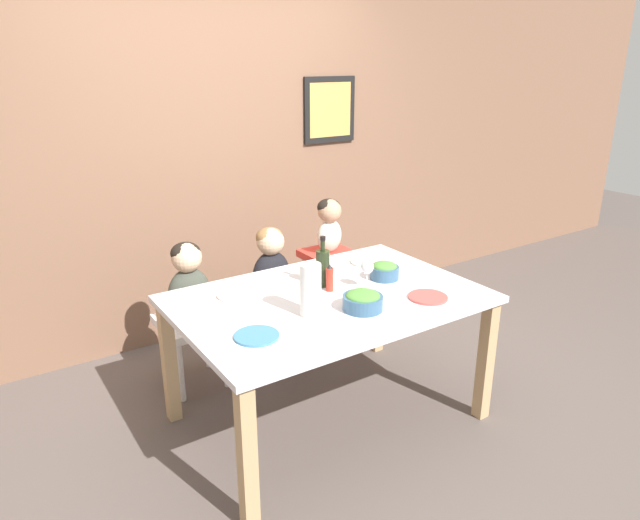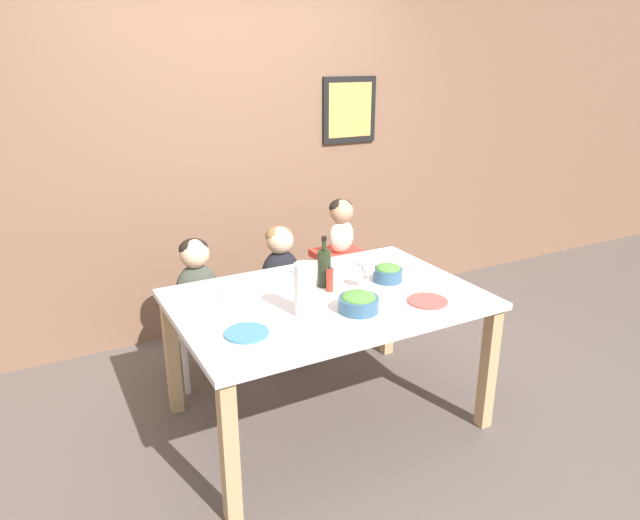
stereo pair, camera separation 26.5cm
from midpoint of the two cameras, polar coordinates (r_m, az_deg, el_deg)
The scene contains 19 objects.
ground_plane at distance 3.41m, azimuth 2.98°, elevation -15.45°, with size 14.00×14.00×0.00m, color #564C47.
wall_back at distance 4.15m, azimuth -7.26°, elevation 11.05°, with size 10.00×0.09×2.70m.
dining_table at distance 3.08m, azimuth 3.20°, elevation -5.22°, with size 1.60×1.08×0.76m.
chair_far_left at distance 3.65m, azimuth -9.89°, elevation -6.38°, with size 0.39×0.41×0.45m.
chair_far_center at distance 3.84m, azimuth -1.91°, elevation -4.73°, with size 0.39×0.41×0.45m.
chair_right_highchair at distance 3.98m, azimuth 3.99°, elevation -1.31°, with size 0.33×0.35×0.69m.
person_child_left at distance 3.52m, azimuth -10.21°, elevation -1.45°, with size 0.26×0.19×0.49m.
person_child_center at distance 3.71m, azimuth -1.98°, elevation 0.01°, with size 0.26×0.19×0.49m.
person_baby_right at distance 3.87m, azimuth 4.10°, elevation 3.93°, with size 0.19×0.17×0.37m.
wine_bottle at distance 3.14m, azimuth 2.84°, elevation -0.73°, with size 0.08×0.08×0.29m.
paper_towel_roll at distance 2.78m, azimuth 1.21°, elevation -3.00°, with size 0.11×0.11×0.27m.
wine_glass_near at distance 3.11m, azimuth 7.29°, elevation -0.94°, with size 0.07×0.07×0.16m.
salad_bowl_large at distance 2.86m, azimuth 6.53°, elevation -4.23°, with size 0.20×0.20×0.10m.
salad_bowl_small at distance 3.27m, azimuth 9.12°, elevation -1.29°, with size 0.17×0.17×0.10m.
dinner_plate_front_left at distance 2.64m, azimuth -4.49°, elevation -7.35°, with size 0.21×0.21×0.01m.
dinner_plate_back_left at distance 3.09m, azimuth -5.90°, elevation -3.23°, with size 0.21×0.21×0.01m.
dinner_plate_back_right at distance 3.53m, azimuth 7.63°, elevation -0.37°, with size 0.21×0.21×0.01m.
dinner_plate_front_right at distance 3.04m, azimuth 13.18°, elevation -4.07°, with size 0.21×0.21×0.01m.
condiment_bottle_hot_sauce at distance 3.08m, azimuth 3.46°, elevation -1.91°, with size 0.04×0.04×0.15m.
Camera 2 is at (-1.36, -2.44, 1.96)m, focal length 32.00 mm.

